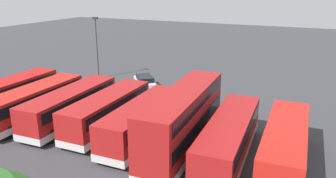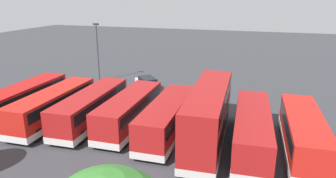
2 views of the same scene
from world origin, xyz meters
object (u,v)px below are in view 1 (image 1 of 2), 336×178
Objects in this scene: bus_single_deck_second at (229,137)px; bus_single_deck_far_end at (4,96)px; bus_single_deck_fourth at (143,120)px; bus_single_deck_seventh at (35,102)px; lamp_post_tall at (97,43)px; bus_single_deck_fifth at (108,110)px; car_hatchback_silver at (145,82)px; bus_single_deck_near_end at (285,145)px; bus_single_deck_sixth at (71,105)px; bus_double_decker_third at (183,119)px.

bus_single_deck_far_end is at bearing 0.25° from bus_single_deck_second.
bus_single_deck_seventh is at bearing 2.23° from bus_single_deck_fourth.
lamp_post_tall reaches higher than bus_single_deck_fourth.
bus_single_deck_fifth is 2.20× the size of car_hatchback_silver.
bus_single_deck_fifth is 11.15m from bus_single_deck_far_end.
bus_single_deck_near_end is at bearing 151.62° from lamp_post_tall.
bus_single_deck_fourth is at bearing 136.35° from lamp_post_tall.
car_hatchback_silver is at bearing 171.51° from lamp_post_tall.
bus_single_deck_near_end is 0.99× the size of bus_single_deck_seventh.
bus_single_deck_seventh is at bearing 0.51° from bus_single_deck_second.
lamp_post_tall is at bearing -51.06° from bus_single_deck_fifth.
bus_single_deck_near_end is 1.03× the size of bus_single_deck_fifth.
bus_single_deck_seventh is at bearing 1.46° from bus_single_deck_near_end.
bus_single_deck_far_end is at bearing 4.82° from bus_single_deck_fifth.
bus_single_deck_near_end is 25.29m from bus_single_deck_far_end.
bus_single_deck_seventh is at bearing 71.09° from car_hatchback_silver.
bus_single_deck_fifth is 7.28m from bus_single_deck_seventh.
bus_single_deck_fourth is 1.01× the size of bus_single_deck_fifth.
bus_single_deck_sixth is at bearing -174.95° from bus_single_deck_far_end.
bus_double_decker_third is at bearing 174.58° from bus_single_deck_fourth.
bus_single_deck_near_end is 0.88× the size of bus_double_decker_third.
bus_single_deck_fourth is (10.50, 0.12, -0.00)m from bus_single_deck_near_end.
bus_single_deck_far_end is (7.43, 0.66, 0.00)m from bus_single_deck_sixth.
car_hatchback_silver is (-0.81, -11.94, -0.92)m from bus_single_deck_sixth.
bus_single_deck_second is at bearing -179.49° from bus_single_deck_seventh.
car_hatchback_silver is (17.05, -12.12, -0.92)m from bus_single_deck_near_end.
car_hatchback_silver is (-4.34, -12.66, -0.92)m from bus_single_deck_seventh.
bus_single_deck_near_end is 2.28× the size of car_hatchback_silver.
car_hatchback_silver is at bearing -51.37° from bus_double_decker_third.
bus_single_deck_seventh and bus_single_deck_far_end have the same top height.
bus_single_deck_sixth is (10.85, -0.63, -0.83)m from bus_double_decker_third.
bus_single_deck_fifth is at bearing -4.56° from bus_single_deck_second.
bus_single_deck_fifth and bus_single_deck_seventh have the same top height.
bus_single_deck_far_end is at bearing -0.92° from bus_single_deck_seventh.
bus_single_deck_second is at bearing 146.87° from lamp_post_tall.
bus_double_decker_third is 1.13× the size of bus_single_deck_seventh.
bus_single_deck_seventh is (21.38, 0.54, 0.00)m from bus_single_deck_near_end.
bus_single_deck_second is at bearing 177.74° from bus_single_deck_sixth.
bus_single_deck_fifth is at bearing -172.12° from bus_single_deck_seventh.
car_hatchback_silver is (10.05, -12.57, -1.75)m from bus_double_decker_third.
bus_single_deck_near_end is at bearing 178.16° from bus_single_deck_fifth.
bus_single_deck_fourth is at bearing 171.09° from bus_single_deck_fifth.
bus_single_deck_fifth is 0.94× the size of bus_single_deck_sixth.
bus_double_decker_third reaches higher than car_hatchback_silver.
bus_single_deck_fourth and bus_single_deck_sixth have the same top height.
car_hatchback_silver is at bearing -93.87° from bus_single_deck_sixth.
bus_single_deck_second is at bearing 6.08° from bus_single_deck_near_end.
bus_single_deck_second is 6.88m from bus_single_deck_fourth.
bus_single_deck_second is 2.43× the size of car_hatchback_silver.
bus_single_deck_far_end is at bearing 0.09° from bus_double_decker_third.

